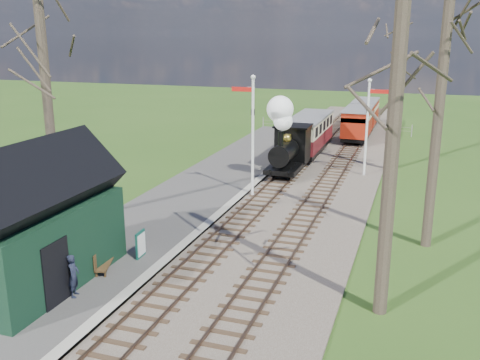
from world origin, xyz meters
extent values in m
ellipsoid|color=#385B23|center=(-25.00, 60.00, -14.76)|extent=(57.60, 36.00, 16.20)
ellipsoid|color=#385B23|center=(10.00, 65.00, -18.04)|extent=(70.40, 44.00, 19.80)
ellipsoid|color=#385B23|center=(-8.00, 70.00, -16.40)|extent=(64.00, 40.00, 18.00)
cube|color=brown|center=(1.30, 22.00, 0.05)|extent=(8.00, 60.00, 0.10)
cube|color=brown|center=(-0.50, 22.00, 0.14)|extent=(0.07, 60.00, 0.12)
cube|color=brown|center=(0.50, 22.00, 0.14)|extent=(0.07, 60.00, 0.12)
cube|color=#38281C|center=(0.00, 22.00, 0.10)|extent=(1.60, 60.00, 0.09)
cube|color=brown|center=(2.10, 22.00, 0.14)|extent=(0.07, 60.00, 0.12)
cube|color=brown|center=(3.10, 22.00, 0.14)|extent=(0.07, 60.00, 0.12)
cube|color=#38281C|center=(2.60, 22.00, 0.10)|extent=(1.60, 60.00, 0.09)
cube|color=#474442|center=(-3.50, 14.00, 0.10)|extent=(5.00, 44.00, 0.20)
cube|color=#B2AD9E|center=(-1.20, 14.00, 0.10)|extent=(0.40, 44.00, 0.21)
cube|color=black|center=(-4.30, 4.00, 1.50)|extent=(3.00, 6.00, 2.60)
cube|color=black|center=(-4.30, 4.00, 3.35)|extent=(3.25, 6.30, 3.25)
cube|color=black|center=(-2.78, 3.00, 1.20)|extent=(0.06, 1.20, 2.00)
cylinder|color=silver|center=(-0.70, 16.00, 3.00)|extent=(0.14, 0.14, 6.00)
sphere|color=silver|center=(-0.70, 16.00, 6.10)|extent=(0.24, 0.24, 0.24)
cube|color=#B7140F|center=(-1.25, 16.00, 5.50)|extent=(1.10, 0.08, 0.22)
cube|color=black|center=(-0.70, 16.00, 4.40)|extent=(0.18, 0.06, 0.30)
cylinder|color=silver|center=(4.30, 22.00, 2.75)|extent=(0.14, 0.14, 5.50)
sphere|color=silver|center=(4.30, 22.00, 5.60)|extent=(0.24, 0.24, 0.24)
cube|color=#B7140F|center=(4.85, 22.00, 5.00)|extent=(1.10, 0.08, 0.22)
cube|color=black|center=(4.30, 22.00, 3.90)|extent=(0.18, 0.06, 0.30)
cylinder|color=#382D23|center=(-7.30, 9.00, 5.50)|extent=(0.41, 0.41, 11.00)
cylinder|color=#382D23|center=(6.50, 6.00, 6.00)|extent=(0.42, 0.42, 12.00)
cylinder|color=#382D23|center=(7.80, 12.00, 5.00)|extent=(0.40, 0.40, 10.00)
cylinder|color=#382D23|center=(5.50, 24.00, 4.50)|extent=(0.39, 0.39, 9.00)
cube|color=slate|center=(0.30, 36.00, 0.75)|extent=(12.60, 0.02, 0.01)
cube|color=slate|center=(0.30, 36.00, 0.45)|extent=(12.60, 0.02, 0.02)
cylinder|color=slate|center=(0.30, 36.00, 0.50)|extent=(0.08, 0.08, 1.00)
cube|color=black|center=(0.00, 20.60, 0.67)|extent=(1.78, 4.18, 0.26)
cylinder|color=black|center=(0.00, 19.97, 1.61)|extent=(1.15, 2.72, 1.15)
cube|color=black|center=(0.00, 21.86, 1.72)|extent=(1.88, 1.67, 2.09)
cylinder|color=black|center=(0.00, 18.93, 2.55)|extent=(0.29, 0.29, 0.84)
sphere|color=gold|center=(0.00, 20.29, 2.34)|extent=(0.54, 0.54, 0.54)
sphere|color=white|center=(0.10, 18.93, 3.55)|extent=(1.05, 1.05, 1.05)
sphere|color=white|center=(-0.10, 19.03, 4.17)|extent=(1.46, 1.46, 1.46)
cylinder|color=black|center=(-0.50, 19.35, 0.53)|extent=(0.10, 0.67, 0.67)
cylinder|color=black|center=(0.50, 19.35, 0.53)|extent=(0.10, 0.67, 0.67)
cube|color=black|center=(0.00, 26.60, 0.57)|extent=(1.99, 7.32, 0.31)
cube|color=maroon|center=(0.00, 26.60, 1.19)|extent=(2.09, 7.32, 0.94)
cube|color=beige|center=(0.00, 26.60, 2.13)|extent=(2.09, 7.32, 0.94)
cube|color=slate|center=(0.00, 26.60, 2.66)|extent=(2.20, 7.53, 0.13)
cube|color=black|center=(2.60, 32.44, 0.53)|extent=(1.81, 4.77, 0.29)
cube|color=maroon|center=(2.60, 32.44, 1.11)|extent=(1.91, 4.77, 0.86)
cube|color=beige|center=(2.60, 32.44, 1.96)|extent=(1.91, 4.77, 0.86)
cube|color=slate|center=(2.60, 32.44, 2.44)|extent=(2.00, 4.96, 0.11)
cube|color=black|center=(2.60, 37.94, 0.53)|extent=(1.81, 4.77, 0.29)
cube|color=maroon|center=(2.60, 37.94, 1.11)|extent=(1.91, 4.77, 0.86)
cube|color=beige|center=(2.60, 37.94, 1.96)|extent=(1.91, 4.77, 0.86)
cube|color=slate|center=(2.60, 37.94, 2.44)|extent=(2.00, 4.96, 0.11)
cube|color=#104C3D|center=(-2.16, 6.95, 0.69)|extent=(0.11, 0.68, 0.99)
cube|color=silver|center=(-2.11, 6.95, 0.69)|extent=(0.05, 0.58, 0.81)
cube|color=#4B331A|center=(-2.80, 5.55, 0.42)|extent=(0.82, 1.42, 0.06)
cube|color=#4B331A|center=(-2.97, 5.50, 0.69)|extent=(0.50, 1.31, 0.59)
cube|color=#4B331A|center=(-2.66, 4.97, 0.30)|extent=(0.06, 0.06, 0.20)
cube|color=#4B331A|center=(-2.95, 6.14, 0.30)|extent=(0.06, 0.06, 0.20)
imported|color=#1B1F31|center=(-2.62, 3.57, 0.89)|extent=(0.47, 0.58, 1.39)
camera|label=1|loc=(7.17, -9.16, 8.16)|focal=40.00mm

